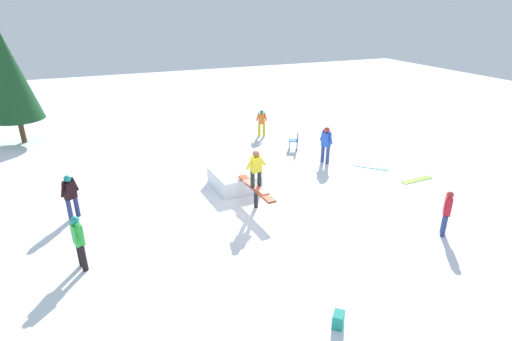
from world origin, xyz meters
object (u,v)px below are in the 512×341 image
at_px(rail_feature, 256,190).
at_px(bystander_green, 79,240).
at_px(bystander_blue, 326,143).
at_px(folding_chair, 294,141).
at_px(bystander_orange, 262,122).
at_px(loose_snowboard_lime, 417,180).
at_px(loose_snowboard_cyan, 371,167).
at_px(pine_tree_near, 9,76).
at_px(main_rider_on_rail, 256,169).
at_px(bystander_red, 447,211).
at_px(bystander_black, 70,194).
at_px(backpack_on_snow, 338,320).

xyz_separation_m(rail_feature, bystander_green, (1.37, -5.45, 0.23)).
bearing_deg(bystander_blue, folding_chair, 177.41).
bearing_deg(bystander_orange, folding_chair, 134.33).
bearing_deg(loose_snowboard_lime, loose_snowboard_cyan, 113.00).
xyz_separation_m(loose_snowboard_cyan, loose_snowboard_lime, (1.77, 0.84, 0.00)).
height_order(rail_feature, pine_tree_near, pine_tree_near).
xyz_separation_m(main_rider_on_rail, bystander_orange, (-7.11, 3.27, -0.62)).
bearing_deg(bystander_red, rail_feature, -84.66).
height_order(main_rider_on_rail, loose_snowboard_cyan, main_rider_on_rail).
bearing_deg(bystander_green, bystander_black, 167.43).
relative_size(bystander_black, pine_tree_near, 0.28).
distance_m(loose_snowboard_lime, folding_chair, 5.70).
distance_m(rail_feature, backpack_on_snow, 5.70).
distance_m(bystander_blue, bystander_orange, 4.60).
distance_m(bystander_red, folding_chair, 8.36).
bearing_deg(rail_feature, bystander_red, 46.16).
bearing_deg(bystander_black, rail_feature, 125.34).
bearing_deg(rail_feature, bystander_green, -80.09).
height_order(bystander_black, loose_snowboard_cyan, bystander_black).
distance_m(rail_feature, bystander_blue, 5.06).
distance_m(rail_feature, bystander_black, 5.89).
xyz_separation_m(rail_feature, loose_snowboard_cyan, (-1.42, 5.83, -0.62)).
xyz_separation_m(bystander_red, loose_snowboard_lime, (-3.37, 2.16, -0.78)).
relative_size(loose_snowboard_cyan, folding_chair, 1.67).
bearing_deg(loose_snowboard_lime, bystander_red, -124.98).
bearing_deg(bystander_red, folding_chair, -130.66).
distance_m(rail_feature, pine_tree_near, 13.62).
height_order(bystander_red, loose_snowboard_lime, bystander_red).
bearing_deg(bystander_black, bystander_green, 55.32).
bearing_deg(bystander_orange, loose_snowboard_cyan, 145.25).
bearing_deg(bystander_blue, rail_feature, -74.23).
bearing_deg(backpack_on_snow, bystander_blue, -165.62).
bearing_deg(main_rider_on_rail, bystander_blue, 111.83).
xyz_separation_m(rail_feature, backpack_on_snow, (5.66, -0.45, -0.46)).
xyz_separation_m(main_rider_on_rail, bystander_green, (1.37, -5.45, -0.53)).
bearing_deg(rail_feature, bystander_blue, 117.10).
height_order(bystander_red, pine_tree_near, pine_tree_near).
bearing_deg(pine_tree_near, bystander_blue, 56.78).
bearing_deg(loose_snowboard_cyan, backpack_on_snow, 94.67).
height_order(bystander_red, folding_chair, bystander_red).
distance_m(bystander_black, backpack_on_snow, 8.95).
xyz_separation_m(bystander_black, bystander_orange, (-5.53, 8.94, -0.06)).
height_order(rail_feature, backpack_on_snow, rail_feature).
bearing_deg(main_rider_on_rail, bystander_orange, 145.81).
bearing_deg(bystander_black, bystander_orange, 172.61).
relative_size(main_rider_on_rail, bystander_red, 0.95).
distance_m(main_rider_on_rail, bystander_orange, 7.85).
height_order(bystander_black, bystander_blue, bystander_blue).
height_order(main_rider_on_rail, bystander_red, main_rider_on_rail).
height_order(main_rider_on_rail, bystander_black, main_rider_on_rail).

